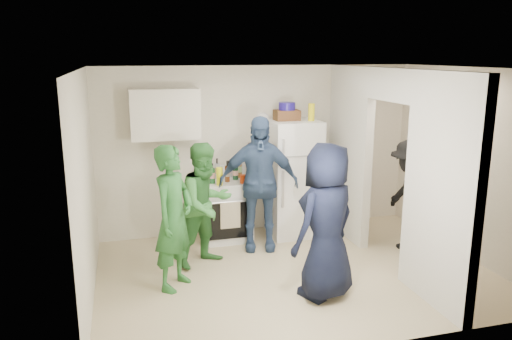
{
  "coord_description": "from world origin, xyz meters",
  "views": [
    {
      "loc": [
        -1.98,
        -5.44,
        2.67
      ],
      "look_at": [
        -0.4,
        0.4,
        1.25
      ],
      "focal_mm": 35.0,
      "sensor_mm": 36.0,
      "label": 1
    }
  ],
  "objects_px": {
    "wicker_basket": "(287,115)",
    "yellow_cup_stack_top": "(311,112)",
    "person_nook": "(409,196)",
    "blue_bowl": "(287,106)",
    "stove": "(225,210)",
    "person_green_left": "(174,218)",
    "person_green_center": "(206,205)",
    "person_navy": "(326,222)",
    "fridge": "(293,178)",
    "person_denim": "(259,184)"
  },
  "relations": [
    {
      "from": "fridge",
      "to": "blue_bowl",
      "type": "bearing_deg",
      "value": 153.43
    },
    {
      "from": "person_green_center",
      "to": "stove",
      "type": "bearing_deg",
      "value": 34.49
    },
    {
      "from": "stove",
      "to": "person_nook",
      "type": "distance_m",
      "value": 2.58
    },
    {
      "from": "person_denim",
      "to": "yellow_cup_stack_top",
      "type": "bearing_deg",
      "value": 32.64
    },
    {
      "from": "wicker_basket",
      "to": "yellow_cup_stack_top",
      "type": "height_order",
      "value": "yellow_cup_stack_top"
    },
    {
      "from": "wicker_basket",
      "to": "person_green_center",
      "type": "xyz_separation_m",
      "value": [
        -1.34,
        -0.81,
        -1.0
      ]
    },
    {
      "from": "blue_bowl",
      "to": "person_nook",
      "type": "height_order",
      "value": "blue_bowl"
    },
    {
      "from": "blue_bowl",
      "to": "person_green_center",
      "type": "bearing_deg",
      "value": -148.71
    },
    {
      "from": "wicker_basket",
      "to": "person_nook",
      "type": "bearing_deg",
      "value": -38.39
    },
    {
      "from": "person_green_center",
      "to": "person_navy",
      "type": "height_order",
      "value": "person_navy"
    },
    {
      "from": "stove",
      "to": "person_nook",
      "type": "height_order",
      "value": "person_nook"
    },
    {
      "from": "blue_bowl",
      "to": "yellow_cup_stack_top",
      "type": "relative_size",
      "value": 0.96
    },
    {
      "from": "wicker_basket",
      "to": "blue_bowl",
      "type": "bearing_deg",
      "value": 0.0
    },
    {
      "from": "wicker_basket",
      "to": "blue_bowl",
      "type": "distance_m",
      "value": 0.13
    },
    {
      "from": "blue_bowl",
      "to": "fridge",
      "type": "bearing_deg",
      "value": -26.57
    },
    {
      "from": "stove",
      "to": "blue_bowl",
      "type": "distance_m",
      "value": 1.75
    },
    {
      "from": "stove",
      "to": "person_denim",
      "type": "height_order",
      "value": "person_denim"
    },
    {
      "from": "person_denim",
      "to": "person_navy",
      "type": "bearing_deg",
      "value": -65.47
    },
    {
      "from": "wicker_basket",
      "to": "yellow_cup_stack_top",
      "type": "distance_m",
      "value": 0.36
    },
    {
      "from": "wicker_basket",
      "to": "person_green_left",
      "type": "distance_m",
      "value": 2.46
    },
    {
      "from": "blue_bowl",
      "to": "yellow_cup_stack_top",
      "type": "bearing_deg",
      "value": -25.11
    },
    {
      "from": "stove",
      "to": "fridge",
      "type": "bearing_deg",
      "value": -1.67
    },
    {
      "from": "fridge",
      "to": "blue_bowl",
      "type": "height_order",
      "value": "blue_bowl"
    },
    {
      "from": "fridge",
      "to": "person_navy",
      "type": "xyz_separation_m",
      "value": [
        -0.32,
        -1.99,
        0.01
      ]
    },
    {
      "from": "stove",
      "to": "person_navy",
      "type": "bearing_deg",
      "value": -70.45
    },
    {
      "from": "person_nook",
      "to": "person_green_left",
      "type": "bearing_deg",
      "value": -74.91
    },
    {
      "from": "stove",
      "to": "person_nook",
      "type": "bearing_deg",
      "value": -24.97
    },
    {
      "from": "stove",
      "to": "blue_bowl",
      "type": "height_order",
      "value": "blue_bowl"
    },
    {
      "from": "fridge",
      "to": "person_nook",
      "type": "relative_size",
      "value": 1.11
    },
    {
      "from": "wicker_basket",
      "to": "fridge",
      "type": "bearing_deg",
      "value": -26.57
    },
    {
      "from": "person_green_left",
      "to": "person_denim",
      "type": "xyz_separation_m",
      "value": [
        1.25,
        0.9,
        0.09
      ]
    },
    {
      "from": "wicker_basket",
      "to": "person_green_left",
      "type": "height_order",
      "value": "wicker_basket"
    },
    {
      "from": "stove",
      "to": "person_denim",
      "type": "bearing_deg",
      "value": -50.37
    },
    {
      "from": "stove",
      "to": "person_nook",
      "type": "relative_size",
      "value": 0.57
    },
    {
      "from": "blue_bowl",
      "to": "person_green_left",
      "type": "xyz_separation_m",
      "value": [
        -1.81,
        -1.37,
        -1.08
      ]
    },
    {
      "from": "person_navy",
      "to": "person_green_left",
      "type": "bearing_deg",
      "value": -50.08
    },
    {
      "from": "yellow_cup_stack_top",
      "to": "person_green_center",
      "type": "bearing_deg",
      "value": -158.19
    },
    {
      "from": "stove",
      "to": "blue_bowl",
      "type": "bearing_deg",
      "value": 1.23
    },
    {
      "from": "wicker_basket",
      "to": "person_green_center",
      "type": "relative_size",
      "value": 0.22
    },
    {
      "from": "stove",
      "to": "yellow_cup_stack_top",
      "type": "height_order",
      "value": "yellow_cup_stack_top"
    },
    {
      "from": "blue_bowl",
      "to": "person_nook",
      "type": "relative_size",
      "value": 0.15
    },
    {
      "from": "stove",
      "to": "person_green_center",
      "type": "bearing_deg",
      "value": -117.23
    },
    {
      "from": "wicker_basket",
      "to": "person_green_left",
      "type": "xyz_separation_m",
      "value": [
        -1.81,
        -1.37,
        -0.95
      ]
    },
    {
      "from": "stove",
      "to": "person_green_left",
      "type": "height_order",
      "value": "person_green_left"
    },
    {
      "from": "wicker_basket",
      "to": "person_nook",
      "type": "xyz_separation_m",
      "value": [
        1.39,
        -1.1,
        -1.02
      ]
    },
    {
      "from": "blue_bowl",
      "to": "yellow_cup_stack_top",
      "type": "distance_m",
      "value": 0.36
    },
    {
      "from": "person_green_left",
      "to": "person_nook",
      "type": "relative_size",
      "value": 1.09
    },
    {
      "from": "person_green_left",
      "to": "person_nook",
      "type": "distance_m",
      "value": 3.21
    },
    {
      "from": "blue_bowl",
      "to": "person_green_left",
      "type": "distance_m",
      "value": 2.51
    },
    {
      "from": "stove",
      "to": "person_green_center",
      "type": "xyz_separation_m",
      "value": [
        -0.41,
        -0.79,
        0.35
      ]
    }
  ]
}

